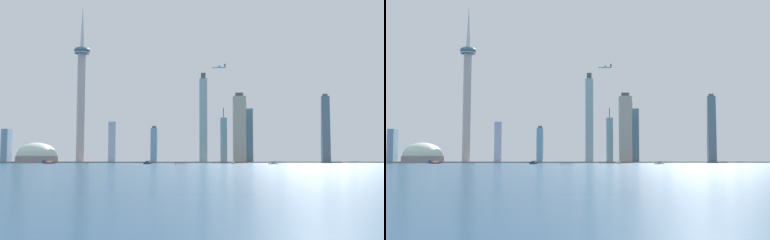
{
  "view_description": "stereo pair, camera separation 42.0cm",
  "coord_description": "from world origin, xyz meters",
  "views": [
    {
      "loc": [
        15.22,
        -445.19,
        5.88
      ],
      "look_at": [
        5.58,
        514.26,
        86.39
      ],
      "focal_mm": 44.32,
      "sensor_mm": 36.0,
      "label": 1
    },
    {
      "loc": [
        15.64,
        -445.18,
        5.88
      ],
      "look_at": [
        5.58,
        514.26,
        86.39
      ],
      "focal_mm": 44.32,
      "sensor_mm": 36.0,
      "label": 2
    }
  ],
  "objects": [
    {
      "name": "ground_plane",
      "position": [
        0.0,
        0.0,
        0.0
      ],
      "size": [
        6000.0,
        6000.0,
        0.0
      ],
      "primitive_type": "plane",
      "color": "navy"
    },
    {
      "name": "waterfront_pier",
      "position": [
        0.0,
        509.09,
        1.01
      ],
      "size": [
        906.65,
        64.84,
        2.01
      ],
      "primitive_type": "cube",
      "color": "slate",
      "rests_on": "ground"
    },
    {
      "name": "observation_tower",
      "position": [
        -220.95,
        511.48,
        151.88
      ],
      "size": [
        32.82,
        32.82,
        326.73
      ],
      "color": "beige",
      "rests_on": "ground"
    },
    {
      "name": "stadium_dome",
      "position": [
        -304.81,
        500.01,
        11.85
      ],
      "size": [
        82.16,
        82.16,
        53.14
      ],
      "color": "#A39690",
      "rests_on": "ground"
    },
    {
      "name": "skyscraper_0",
      "position": [
        -373.3,
        582.58,
        65.21
      ],
      "size": [
        23.57,
        19.14,
        133.47
      ],
      "color": "#93A284",
      "rests_on": "ground"
    },
    {
      "name": "skyscraper_1",
      "position": [
        100.13,
        494.74,
        67.14
      ],
      "size": [
        24.49,
        24.81,
        138.88
      ],
      "color": "#BDB19C",
      "rests_on": "ground"
    },
    {
      "name": "skyscraper_2",
      "position": [
        -69.16,
        493.64,
        34.76
      ],
      "size": [
        12.43,
        26.57,
        72.49
      ],
      "color": "#76ADC2",
      "rests_on": "ground"
    },
    {
      "name": "skyscraper_3",
      "position": [
        310.87,
        581.18,
        63.28
      ],
      "size": [
        21.01,
        14.09,
        126.56
      ],
      "color": "#94A38D",
      "rests_on": "ground"
    },
    {
      "name": "skyscraper_4",
      "position": [
        353.69,
        592.23,
        36.96
      ],
      "size": [
        14.04,
        22.97,
        73.92
      ],
      "color": "slate",
      "rests_on": "ground"
    },
    {
      "name": "skyscraper_5",
      "position": [
        -18.7,
        608.62,
        20.85
      ],
      "size": [
        25.18,
        24.82,
        70.39
      ],
      "color": "slate",
      "rests_on": "ground"
    },
    {
      "name": "skyscraper_6",
      "position": [
        69.4,
        510.31,
        45.07
      ],
      "size": [
        12.95,
        20.59,
        110.64
      ],
      "color": "#7FB2B6",
      "rests_on": "ground"
    },
    {
      "name": "skyscraper_7",
      "position": [
        -163.25,
        552.69,
        42.83
      ],
      "size": [
        15.28,
        12.82,
        85.65
      ],
      "color": "#97B0CD",
      "rests_on": "ground"
    },
    {
      "name": "skyscraper_8",
      "position": [
        117.19,
        530.64,
        55.22
      ],
      "size": [
        25.53,
        24.93,
        125.24
      ],
      "color": "slate",
      "rests_on": "ground"
    },
    {
      "name": "skyscraper_9",
      "position": [
        -363.93,
        493.57,
        33.3
      ],
      "size": [
        12.87,
        24.66,
        66.6
      ],
      "color": "#7798B3",
      "rests_on": "ground"
    },
    {
      "name": "skyscraper_10",
      "position": [
        -231.42,
        599.58,
        73.08
      ],
      "size": [
        20.41,
        21.29,
        151.36
      ],
      "color": "#B6B5A7",
      "rests_on": "ground"
    },
    {
      "name": "skyscraper_11",
      "position": [
        201.75,
        610.8,
        43.6
      ],
      "size": [
        17.91,
        22.26,
        87.21
      ],
      "color": "#85A1B8",
      "rests_on": "ground"
    },
    {
      "name": "skyscraper_12",
      "position": [
        286.11,
        551.21,
        70.73
      ],
      "size": [
        16.57,
        14.45,
        144.6
      ],
      "color": "slate",
      "rests_on": "ground"
    },
    {
      "name": "skyscraper_13",
      "position": [
        28.69,
        523.65,
        88.41
      ],
      "size": [
        15.89,
        20.48,
        184.28
      ],
      "color": "#94BBBD",
      "rests_on": "ground"
    },
    {
      "name": "boat_0",
      "position": [
        -50.3,
        179.81,
        1.5
      ],
      "size": [
        9.86,
        5.42,
        9.22
      ],
      "rotation": [
        0.0,
        0.0,
        0.23
      ],
      "color": "navy",
      "rests_on": "ground"
    },
    {
      "name": "boat_1",
      "position": [
        67.7,
        246.78,
        1.51
      ],
      "size": [
        5.29,
        11.03,
        4.02
      ],
      "rotation": [
        0.0,
        0.0,
        4.83
      ],
      "color": "beige",
      "rests_on": "ground"
    },
    {
      "name": "boat_2",
      "position": [
        116.68,
        184.55,
        1.36
      ],
      "size": [
        14.86,
        14.56,
        3.8
      ],
      "rotation": [
        0.0,
        0.0,
        3.91
      ],
      "color": "beige",
      "rests_on": "ground"
    },
    {
      "name": "boat_3",
      "position": [
        -201.48,
        251.62,
        1.55
      ],
      "size": [
        11.07,
        18.27,
        4.29
      ],
      "rotation": [
        0.0,
        0.0,
        4.39
      ],
      "color": "#AD1D2E",
      "rests_on": "ground"
    },
    {
      "name": "boat_4",
      "position": [
        -246.01,
        362.95,
        1.75
      ],
      "size": [
        7.06,
        2.2,
        4.75
      ],
      "rotation": [
        0.0,
        0.0,
        3.1
      ],
      "color": "navy",
      "rests_on": "ground"
    },
    {
      "name": "boat_5",
      "position": [
        -64.02,
        351.37,
        1.55
      ],
      "size": [
        10.2,
        13.12,
        4.34
      ],
      "rotation": [
        0.0,
        0.0,
        0.99
      ],
      "color": "red",
      "rests_on": "ground"
    },
    {
      "name": "channel_buoy_0",
      "position": [
        -9.74,
        109.21,
        1.12
      ],
      "size": [
        1.25,
        1.25,
        2.23
      ],
      "primitive_type": "cone",
      "color": "#E54C19",
      "rests_on": "ground"
    },
    {
      "name": "airplane",
      "position": [
        58.65,
        459.75,
        184.55
      ],
      "size": [
        27.03,
        23.61,
        7.89
      ],
      "rotation": [
        0.0,
        0.0,
        3.07
      ],
      "color": "silver"
    }
  ]
}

